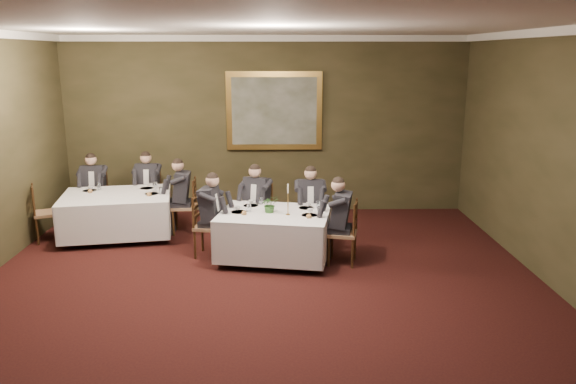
{
  "coord_description": "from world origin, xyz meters",
  "views": [
    {
      "loc": [
        0.2,
        -6.22,
        3.16
      ],
      "look_at": [
        0.38,
        1.89,
        1.15
      ],
      "focal_mm": 35.0,
      "sensor_mm": 36.0,
      "label": 1
    }
  ],
  "objects_px": {
    "painting": "(274,111)",
    "diner_sec_backleft": "(95,197)",
    "centerpiece": "(270,203)",
    "chair_main_backleft": "(258,224)",
    "chair_main_backright": "(310,227)",
    "diner_main_backright": "(310,214)",
    "table_main": "(274,232)",
    "diner_sec_backright": "(149,194)",
    "candlestick": "(288,203)",
    "diner_main_backleft": "(258,212)",
    "table_second": "(117,212)",
    "chair_sec_backleft": "(96,208)",
    "diner_main_endleft": "(209,225)",
    "chair_sec_backright": "(150,205)",
    "chair_sec_endleft": "(47,224)",
    "diner_main_endright": "(342,231)",
    "chair_main_endleft": "(209,239)",
    "chair_main_endright": "(343,246)",
    "diner_sec_endright": "(184,205)",
    "chair_sec_endright": "(185,217)"
  },
  "relations": [
    {
      "from": "chair_main_backleft",
      "to": "painting",
      "type": "distance_m",
      "value": 2.6
    },
    {
      "from": "chair_main_backright",
      "to": "diner_main_backright",
      "type": "xyz_separation_m",
      "value": [
        -0.0,
        -0.01,
        0.23
      ]
    },
    {
      "from": "diner_sec_endright",
      "to": "diner_main_endleft",
      "type": "bearing_deg",
      "value": -156.03
    },
    {
      "from": "chair_main_backright",
      "to": "diner_sec_endright",
      "type": "bearing_deg",
      "value": -14.95
    },
    {
      "from": "chair_sec_backright",
      "to": "painting",
      "type": "height_order",
      "value": "painting"
    },
    {
      "from": "chair_sec_backleft",
      "to": "painting",
      "type": "distance_m",
      "value": 3.92
    },
    {
      "from": "chair_main_backleft",
      "to": "chair_sec_backleft",
      "type": "height_order",
      "value": "same"
    },
    {
      "from": "table_main",
      "to": "diner_main_endleft",
      "type": "relative_size",
      "value": 1.41
    },
    {
      "from": "diner_sec_endright",
      "to": "diner_sec_backleft",
      "type": "bearing_deg",
      "value": 67.92
    },
    {
      "from": "chair_main_endright",
      "to": "candlestick",
      "type": "relative_size",
      "value": 2.01
    },
    {
      "from": "table_main",
      "to": "diner_sec_backright",
      "type": "distance_m",
      "value": 3.29
    },
    {
      "from": "chair_sec_endleft",
      "to": "chair_sec_backleft",
      "type": "bearing_deg",
      "value": 131.07
    },
    {
      "from": "chair_main_backleft",
      "to": "diner_main_endleft",
      "type": "relative_size",
      "value": 0.74
    },
    {
      "from": "table_second",
      "to": "chair_sec_backright",
      "type": "xyz_separation_m",
      "value": [
        0.34,
        1.02,
        -0.17
      ]
    },
    {
      "from": "painting",
      "to": "centerpiece",
      "type": "bearing_deg",
      "value": -91.37
    },
    {
      "from": "table_second",
      "to": "chair_main_endright",
      "type": "height_order",
      "value": "chair_main_endright"
    },
    {
      "from": "chair_main_endright",
      "to": "diner_sec_endright",
      "type": "height_order",
      "value": "diner_sec_endright"
    },
    {
      "from": "chair_sec_endleft",
      "to": "table_second",
      "type": "bearing_deg",
      "value": 76.53
    },
    {
      "from": "chair_sec_endright",
      "to": "table_main",
      "type": "bearing_deg",
      "value": -132.73
    },
    {
      "from": "diner_main_backright",
      "to": "candlestick",
      "type": "distance_m",
      "value": 1.05
    },
    {
      "from": "diner_main_endleft",
      "to": "candlestick",
      "type": "distance_m",
      "value": 1.36
    },
    {
      "from": "table_main",
      "to": "chair_main_backleft",
      "type": "distance_m",
      "value": 0.99
    },
    {
      "from": "table_second",
      "to": "chair_sec_backleft",
      "type": "xyz_separation_m",
      "value": [
        -0.64,
        0.86,
        -0.17
      ]
    },
    {
      "from": "chair_main_endleft",
      "to": "chair_main_backleft",
      "type": "bearing_deg",
      "value": 144.64
    },
    {
      "from": "table_main",
      "to": "diner_main_endright",
      "type": "relative_size",
      "value": 1.41
    },
    {
      "from": "chair_main_backleft",
      "to": "painting",
      "type": "height_order",
      "value": "painting"
    },
    {
      "from": "diner_main_backleft",
      "to": "chair_sec_backleft",
      "type": "xyz_separation_m",
      "value": [
        -3.12,
        1.15,
        -0.23
      ]
    },
    {
      "from": "table_second",
      "to": "diner_main_backright",
      "type": "relative_size",
      "value": 1.53
    },
    {
      "from": "chair_main_endright",
      "to": "centerpiece",
      "type": "distance_m",
      "value": 1.3
    },
    {
      "from": "centerpiece",
      "to": "chair_main_backright",
      "type": "bearing_deg",
      "value": 48.59
    },
    {
      "from": "chair_sec_backright",
      "to": "centerpiece",
      "type": "relative_size",
      "value": 3.52
    },
    {
      "from": "chair_sec_endleft",
      "to": "diner_sec_endright",
      "type": "bearing_deg",
      "value": 76.46
    },
    {
      "from": "diner_main_backright",
      "to": "centerpiece",
      "type": "distance_m",
      "value": 1.08
    },
    {
      "from": "diner_main_backleft",
      "to": "diner_main_backright",
      "type": "xyz_separation_m",
      "value": [
        0.89,
        -0.16,
        0.0
      ]
    },
    {
      "from": "table_main",
      "to": "chair_main_endleft",
      "type": "xyz_separation_m",
      "value": [
        -1.05,
        0.19,
        -0.17
      ]
    },
    {
      "from": "chair_main_endleft",
      "to": "chair_sec_endleft",
      "type": "distance_m",
      "value": 2.99
    },
    {
      "from": "diner_main_endleft",
      "to": "chair_sec_backright",
      "type": "bearing_deg",
      "value": -135.17
    },
    {
      "from": "table_second",
      "to": "diner_main_endright",
      "type": "relative_size",
      "value": 1.53
    },
    {
      "from": "chair_main_endright",
      "to": "chair_sec_backleft",
      "type": "bearing_deg",
      "value": 76.22
    },
    {
      "from": "diner_main_backleft",
      "to": "chair_sec_backleft",
      "type": "bearing_deg",
      "value": 4.53
    },
    {
      "from": "chair_main_backleft",
      "to": "chair_sec_backright",
      "type": "relative_size",
      "value": 1.0
    },
    {
      "from": "chair_main_backleft",
      "to": "diner_main_backright",
      "type": "xyz_separation_m",
      "value": [
        0.89,
        -0.17,
        0.23
      ]
    },
    {
      "from": "chair_sec_backleft",
      "to": "diner_sec_backleft",
      "type": "distance_m",
      "value": 0.23
    },
    {
      "from": "chair_sec_endright",
      "to": "table_second",
      "type": "bearing_deg",
      "value": 97.38
    },
    {
      "from": "chair_main_backleft",
      "to": "diner_main_backright",
      "type": "bearing_deg",
      "value": -166.46
    },
    {
      "from": "diner_main_backright",
      "to": "diner_sec_backleft",
      "type": "height_order",
      "value": "same"
    },
    {
      "from": "table_main",
      "to": "candlestick",
      "type": "bearing_deg",
      "value": -29.25
    },
    {
      "from": "painting",
      "to": "diner_sec_backleft",
      "type": "bearing_deg",
      "value": -167.51
    },
    {
      "from": "diner_sec_backleft",
      "to": "diner_sec_backright",
      "type": "xyz_separation_m",
      "value": [
        0.98,
        0.16,
        0.0
      ]
    },
    {
      "from": "diner_main_backleft",
      "to": "diner_sec_backleft",
      "type": "distance_m",
      "value": 3.32
    }
  ]
}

